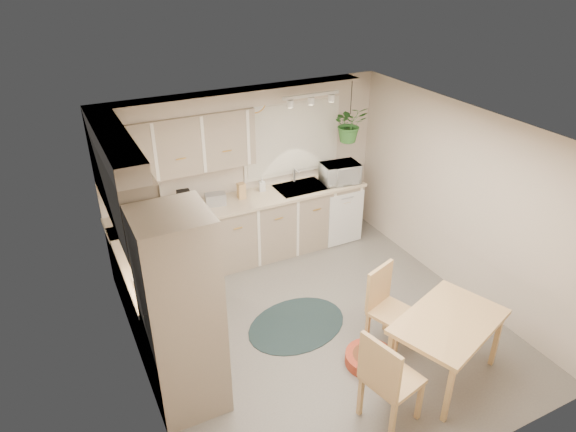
% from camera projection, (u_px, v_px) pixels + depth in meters
% --- Properties ---
extents(floor, '(4.20, 4.20, 0.00)m').
position_uv_depth(floor, '(319.00, 327.00, 6.09)').
color(floor, slate).
rests_on(floor, ground).
extents(ceiling, '(4.20, 4.20, 0.00)m').
position_uv_depth(ceiling, '(326.00, 134.00, 4.96)').
color(ceiling, white).
rests_on(ceiling, wall_back).
extents(wall_back, '(4.00, 0.04, 2.40)m').
position_uv_depth(wall_back, '(247.00, 172.00, 7.18)').
color(wall_back, beige).
rests_on(wall_back, floor).
extents(wall_front, '(4.00, 0.04, 2.40)m').
position_uv_depth(wall_front, '(461.00, 367.00, 3.87)').
color(wall_front, beige).
rests_on(wall_front, floor).
extents(wall_left, '(0.04, 4.20, 2.40)m').
position_uv_depth(wall_left, '(134.00, 290.00, 4.73)').
color(wall_left, beige).
rests_on(wall_left, floor).
extents(wall_right, '(0.04, 4.20, 2.40)m').
position_uv_depth(wall_right, '(462.00, 203.00, 6.32)').
color(wall_right, beige).
rests_on(wall_right, floor).
extents(base_cab_left, '(0.60, 1.85, 0.90)m').
position_uv_depth(base_cab_left, '(154.00, 295.00, 5.89)').
color(base_cab_left, gray).
rests_on(base_cab_left, floor).
extents(base_cab_back, '(3.60, 0.60, 0.90)m').
position_uv_depth(base_cab_back, '(244.00, 231.00, 7.22)').
color(base_cab_back, gray).
rests_on(base_cab_back, floor).
extents(counter_left, '(0.64, 1.89, 0.04)m').
position_uv_depth(counter_left, '(149.00, 261.00, 5.68)').
color(counter_left, '#CBB694').
rests_on(counter_left, base_cab_left).
extents(counter_back, '(3.64, 0.64, 0.04)m').
position_uv_depth(counter_back, '(243.00, 201.00, 6.99)').
color(counter_back, '#CBB694').
rests_on(counter_back, base_cab_back).
extents(oven_stack, '(0.65, 0.65, 2.10)m').
position_uv_depth(oven_stack, '(182.00, 316.00, 4.64)').
color(oven_stack, gray).
rests_on(oven_stack, floor).
extents(wall_oven_face, '(0.02, 0.56, 0.58)m').
position_uv_depth(wall_oven_face, '(215.00, 306.00, 4.76)').
color(wall_oven_face, silver).
rests_on(wall_oven_face, oven_stack).
extents(upper_cab_left, '(0.35, 2.00, 0.75)m').
position_uv_depth(upper_cab_left, '(122.00, 185.00, 5.30)').
color(upper_cab_left, gray).
rests_on(upper_cab_left, wall_left).
extents(upper_cab_back, '(2.00, 0.35, 0.75)m').
position_uv_depth(upper_cab_back, '(176.00, 145.00, 6.35)').
color(upper_cab_back, gray).
rests_on(upper_cab_back, wall_back).
extents(soffit_left, '(0.30, 2.00, 0.20)m').
position_uv_depth(soffit_left, '(112.00, 141.00, 5.06)').
color(soffit_left, beige).
rests_on(soffit_left, wall_left).
extents(soffit_back, '(3.60, 0.30, 0.20)m').
position_uv_depth(soffit_back, '(233.00, 98.00, 6.47)').
color(soffit_back, beige).
rests_on(soffit_back, wall_back).
extents(cooktop, '(0.52, 0.58, 0.02)m').
position_uv_depth(cooktop, '(163.00, 286.00, 5.22)').
color(cooktop, silver).
rests_on(cooktop, counter_left).
extents(range_hood, '(0.40, 0.60, 0.14)m').
position_uv_depth(range_hood, '(156.00, 249.00, 4.99)').
color(range_hood, silver).
rests_on(range_hood, upper_cab_left).
extents(window_blinds, '(1.40, 0.02, 1.00)m').
position_uv_depth(window_blinds, '(292.00, 138.00, 7.25)').
color(window_blinds, silver).
rests_on(window_blinds, wall_back).
extents(window_frame, '(1.50, 0.02, 1.10)m').
position_uv_depth(window_frame, '(292.00, 138.00, 7.26)').
color(window_frame, silver).
rests_on(window_frame, wall_back).
extents(sink, '(0.70, 0.48, 0.10)m').
position_uv_depth(sink, '(301.00, 190.00, 7.36)').
color(sink, '#A2A4A9').
rests_on(sink, counter_back).
extents(dishwasher_front, '(0.58, 0.02, 0.83)m').
position_uv_depth(dishwasher_front, '(346.00, 219.00, 7.58)').
color(dishwasher_front, silver).
rests_on(dishwasher_front, base_cab_back).
extents(track_light_bar, '(0.80, 0.04, 0.04)m').
position_uv_depth(track_light_bar, '(311.00, 95.00, 6.50)').
color(track_light_bar, silver).
rests_on(track_light_bar, ceiling).
extents(wall_clock, '(0.30, 0.03, 0.30)m').
position_uv_depth(wall_clock, '(255.00, 102.00, 6.76)').
color(wall_clock, gold).
rests_on(wall_clock, wall_back).
extents(dining_table, '(1.35, 1.11, 0.73)m').
position_uv_depth(dining_table, '(444.00, 347.00, 5.26)').
color(dining_table, tan).
rests_on(dining_table, floor).
extents(chair_left, '(0.57, 0.57, 1.02)m').
position_uv_depth(chair_left, '(393.00, 376.00, 4.71)').
color(chair_left, tan).
rests_on(chair_left, floor).
extents(chair_back, '(0.57, 0.57, 0.96)m').
position_uv_depth(chair_back, '(393.00, 311.00, 5.60)').
color(chair_back, tan).
rests_on(chair_back, floor).
extents(braided_rug, '(1.40, 1.15, 0.01)m').
position_uv_depth(braided_rug, '(297.00, 325.00, 6.12)').
color(braided_rug, black).
rests_on(braided_rug, floor).
extents(pet_bed, '(0.64, 0.64, 0.12)m').
position_uv_depth(pet_bed, '(369.00, 359.00, 5.54)').
color(pet_bed, '#B53A24').
rests_on(pet_bed, floor).
extents(microwave, '(0.56, 0.35, 0.36)m').
position_uv_depth(microwave, '(340.00, 171.00, 7.42)').
color(microwave, silver).
rests_on(microwave, counter_back).
extents(soap_bottle, '(0.13, 0.21, 0.09)m').
position_uv_depth(soap_bottle, '(262.00, 188.00, 7.23)').
color(soap_bottle, silver).
rests_on(soap_bottle, counter_back).
extents(hanging_plant, '(0.56, 0.60, 0.40)m').
position_uv_depth(hanging_plant, '(350.00, 128.00, 7.17)').
color(hanging_plant, '#2F692A').
rests_on(hanging_plant, ceiling).
extents(coffee_maker, '(0.18, 0.21, 0.29)m').
position_uv_depth(coffee_maker, '(185.00, 202.00, 6.61)').
color(coffee_maker, black).
rests_on(coffee_maker, counter_back).
extents(toaster, '(0.29, 0.20, 0.16)m').
position_uv_depth(toaster, '(215.00, 199.00, 6.82)').
color(toaster, '#A2A4A9').
rests_on(toaster, counter_back).
extents(knife_block, '(0.10, 0.10, 0.22)m').
position_uv_depth(knife_block, '(241.00, 191.00, 6.98)').
color(knife_block, tan).
rests_on(knife_block, counter_back).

